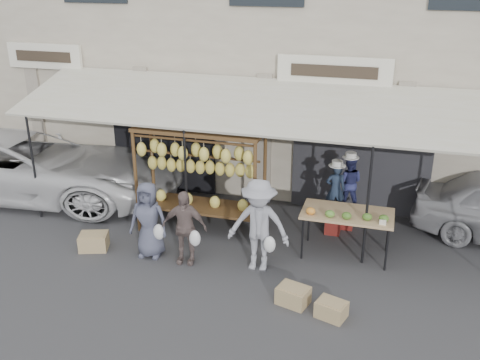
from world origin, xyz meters
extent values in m
plane|color=#2D2D30|center=(0.00, 0.00, 0.00)|extent=(90.00, 90.00, 0.00)
cube|color=#BCB29C|center=(0.00, 6.50, 3.50)|extent=(24.00, 6.00, 7.00)
cube|color=#232328|center=(2.20, 3.46, 1.25)|extent=(3.00, 0.10, 2.50)
cube|color=black|center=(-2.50, 3.46, 1.25)|extent=(2.60, 0.10, 2.50)
cube|color=silver|center=(1.50, 3.40, 3.15)|extent=(2.40, 0.10, 0.60)
cube|color=silver|center=(-5.50, 3.40, 3.15)|extent=(2.00, 0.10, 0.60)
cube|color=beige|center=(0.00, 2.30, 2.60)|extent=(10.00, 2.34, 0.63)
cylinder|color=black|center=(-4.50, 1.15, 1.15)|extent=(0.05, 0.05, 2.30)
cylinder|color=black|center=(-1.00, 1.15, 1.15)|extent=(0.05, 0.05, 2.30)
cylinder|color=black|center=(2.50, 1.15, 1.15)|extent=(0.05, 0.05, 2.30)
cylinder|color=#4D3219|center=(-2.11, 1.18, 1.10)|extent=(0.07, 0.07, 2.20)
cylinder|color=#4D3219|center=(0.39, 1.18, 1.10)|extent=(0.07, 0.07, 2.20)
cylinder|color=#4D3219|center=(-2.11, 1.98, 1.10)|extent=(0.07, 0.07, 2.20)
cylinder|color=#4D3219|center=(0.39, 1.98, 1.10)|extent=(0.07, 0.07, 2.20)
cube|color=#4D3219|center=(-0.86, 1.58, 2.20)|extent=(2.60, 0.90, 0.07)
cylinder|color=#4D3219|center=(-0.86, 1.23, 2.08)|extent=(2.50, 0.05, 0.05)
cylinder|color=#4D3219|center=(-0.86, 1.93, 2.08)|extent=(2.50, 0.05, 0.05)
cylinder|color=#4D3219|center=(-0.86, 1.58, 1.65)|extent=(2.50, 0.05, 0.05)
cube|color=#4D3219|center=(-0.86, 1.58, 0.55)|extent=(2.50, 0.80, 0.05)
ellipsoid|color=#EAD566|center=(-1.96, 1.23, 1.80)|extent=(0.20, 0.18, 0.30)
ellipsoid|color=#EAD566|center=(-1.74, 1.38, 1.85)|extent=(0.20, 0.18, 0.30)
ellipsoid|color=#EAD566|center=(-1.52, 1.23, 1.83)|extent=(0.20, 0.18, 0.30)
ellipsoid|color=#EAD566|center=(-1.30, 1.38, 1.81)|extent=(0.20, 0.18, 0.30)
ellipsoid|color=#EAD566|center=(-1.08, 1.23, 1.80)|extent=(0.20, 0.18, 0.30)
ellipsoid|color=#EAD566|center=(-0.86, 1.38, 1.85)|extent=(0.20, 0.18, 0.30)
ellipsoid|color=#EAD566|center=(-0.64, 1.23, 1.82)|extent=(0.20, 0.18, 0.30)
ellipsoid|color=#EAD566|center=(-0.42, 1.38, 1.85)|extent=(0.20, 0.18, 0.30)
ellipsoid|color=#EAD566|center=(-0.20, 1.23, 1.83)|extent=(0.20, 0.18, 0.30)
ellipsoid|color=#EAD566|center=(0.02, 1.38, 1.86)|extent=(0.20, 0.18, 0.30)
ellipsoid|color=#EAD566|center=(0.24, 1.23, 1.84)|extent=(0.20, 0.18, 0.30)
ellipsoid|color=#EAD566|center=(-1.91, 1.58, 1.40)|extent=(0.20, 0.18, 0.30)
ellipsoid|color=#EAD566|center=(-1.70, 1.58, 1.42)|extent=(0.20, 0.18, 0.30)
ellipsoid|color=#EAD566|center=(-1.49, 1.58, 1.39)|extent=(0.20, 0.18, 0.30)
ellipsoid|color=#EAD566|center=(-1.28, 1.58, 1.41)|extent=(0.20, 0.18, 0.30)
ellipsoid|color=#EAD566|center=(-1.07, 1.58, 1.41)|extent=(0.20, 0.18, 0.30)
ellipsoid|color=#EAD566|center=(-0.86, 1.58, 1.41)|extent=(0.20, 0.18, 0.30)
ellipsoid|color=#EAD566|center=(-0.65, 1.58, 1.43)|extent=(0.20, 0.18, 0.30)
ellipsoid|color=#EAD566|center=(-0.44, 1.58, 1.42)|extent=(0.20, 0.18, 0.30)
ellipsoid|color=#EAD566|center=(-0.23, 1.58, 1.42)|extent=(0.20, 0.18, 0.30)
ellipsoid|color=#EAD566|center=(-0.02, 1.58, 1.44)|extent=(0.20, 0.18, 0.30)
ellipsoid|color=#EAD566|center=(0.19, 1.58, 1.43)|extent=(0.20, 0.18, 0.30)
cube|color=tan|center=(2.15, 1.35, 0.88)|extent=(1.70, 0.90, 0.05)
cylinder|color=black|center=(1.38, 0.98, 0.42)|extent=(0.04, 0.04, 0.85)
cylinder|color=black|center=(2.92, 0.98, 0.42)|extent=(0.04, 0.04, 0.85)
cylinder|color=black|center=(1.38, 1.72, 0.42)|extent=(0.04, 0.04, 0.85)
cylinder|color=black|center=(2.92, 1.72, 0.42)|extent=(0.04, 0.04, 0.85)
ellipsoid|color=orange|center=(1.49, 1.08, 0.97)|extent=(0.18, 0.14, 0.14)
ellipsoid|color=#598C33|center=(1.85, 1.06, 0.97)|extent=(0.18, 0.14, 0.14)
ellipsoid|color=#477226|center=(2.16, 1.06, 0.97)|extent=(0.18, 0.14, 0.14)
ellipsoid|color=#477226|center=(2.52, 1.12, 0.97)|extent=(0.18, 0.14, 0.14)
ellipsoid|color=#477226|center=(2.81, 1.14, 0.97)|extent=(0.18, 0.14, 0.14)
imported|color=#1F2C41|center=(1.81, 2.21, 0.98)|extent=(0.45, 0.35, 1.10)
imported|color=navy|center=(2.04, 2.54, 1.03)|extent=(0.57, 0.44, 1.16)
imported|color=#484B5F|center=(-1.44, 0.30, 0.75)|extent=(0.76, 0.52, 1.50)
imported|color=#6E5B57|center=(-0.70, 0.26, 0.72)|extent=(0.88, 0.44, 1.44)
imported|color=#90919B|center=(0.67, 0.42, 0.87)|extent=(1.14, 0.68, 1.75)
cube|color=maroon|center=(1.81, 2.21, 0.22)|extent=(0.36, 0.36, 0.43)
cube|color=maroon|center=(2.04, 2.54, 0.23)|extent=(0.33, 0.33, 0.45)
cube|color=tan|center=(1.50, -0.50, 0.15)|extent=(0.58, 0.50, 0.30)
cube|color=tan|center=(2.15, -0.69, 0.14)|extent=(0.54, 0.47, 0.27)
cube|color=tan|center=(-2.61, 0.20, 0.16)|extent=(0.64, 0.56, 0.32)
imported|color=silver|center=(-5.75, 2.14, 1.12)|extent=(5.62, 3.03, 2.25)
camera|label=1|loc=(2.75, -7.89, 5.20)|focal=40.00mm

